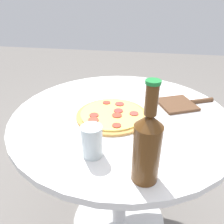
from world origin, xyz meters
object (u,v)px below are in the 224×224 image
(pizza, at_px, (112,115))
(beer_bottle, at_px, (147,146))
(drinking_glass, at_px, (92,141))
(pizza_paddle, at_px, (181,104))

(pizza, distance_m, beer_bottle, 0.35)
(pizza, bearing_deg, drinking_glass, -4.32)
(pizza_paddle, bearing_deg, beer_bottle, -131.57)
(beer_bottle, relative_size, pizza_paddle, 1.05)
(beer_bottle, distance_m, drinking_glass, 0.18)
(pizza, height_order, pizza_paddle, pizza)
(beer_bottle, distance_m, pizza_paddle, 0.49)
(pizza, bearing_deg, pizza_paddle, 118.38)
(pizza, xyz_separation_m, beer_bottle, (0.31, 0.14, 0.10))
(pizza, height_order, beer_bottle, beer_bottle)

